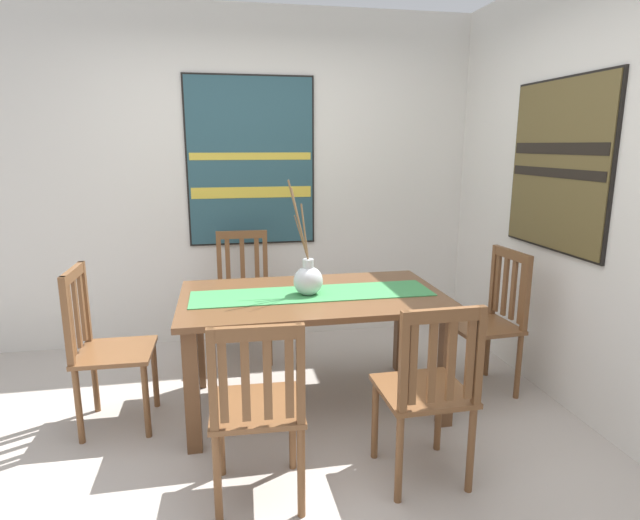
% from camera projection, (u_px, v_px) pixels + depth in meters
% --- Properties ---
extents(ground_plane, '(6.40, 6.40, 0.03)m').
position_uv_depth(ground_plane, '(288.00, 455.00, 2.80)').
color(ground_plane, '#B2A89E').
extents(wall_back, '(6.40, 0.12, 2.70)m').
position_uv_depth(wall_back, '(257.00, 180.00, 4.29)').
color(wall_back, silver).
rests_on(wall_back, ground_plane).
extents(wall_side, '(0.12, 6.40, 2.70)m').
position_uv_depth(wall_side, '(619.00, 198.00, 2.85)').
color(wall_side, silver).
rests_on(wall_side, ground_plane).
extents(dining_table, '(1.61, 0.94, 0.74)m').
position_uv_depth(dining_table, '(313.00, 311.00, 3.20)').
color(dining_table, brown).
rests_on(dining_table, ground_plane).
extents(table_runner, '(1.48, 0.36, 0.01)m').
position_uv_depth(table_runner, '(313.00, 294.00, 3.17)').
color(table_runner, '#388447').
rests_on(table_runner, dining_table).
extents(centerpiece_vase, '(0.21, 0.24, 0.70)m').
position_uv_depth(centerpiece_vase, '(308.00, 279.00, 3.13)').
color(centerpiece_vase, silver).
rests_on(centerpiece_vase, dining_table).
extents(chair_0, '(0.43, 0.43, 0.94)m').
position_uv_depth(chair_0, '(428.00, 389.00, 2.47)').
color(chair_0, brown).
rests_on(chair_0, ground_plane).
extents(chair_1, '(0.43, 0.43, 0.98)m').
position_uv_depth(chair_1, '(244.00, 295.00, 4.00)').
color(chair_1, brown).
rests_on(chair_1, ground_plane).
extents(chair_2, '(0.43, 0.43, 0.96)m').
position_uv_depth(chair_2, '(105.00, 347.00, 2.98)').
color(chair_2, brown).
rests_on(chair_2, ground_plane).
extents(chair_3, '(0.44, 0.44, 0.92)m').
position_uv_depth(chair_3, '(257.00, 407.00, 2.31)').
color(chair_3, brown).
rests_on(chair_3, ground_plane).
extents(chair_4, '(0.45, 0.45, 0.96)m').
position_uv_depth(chair_4, '(490.00, 319.00, 3.44)').
color(chair_4, brown).
rests_on(chair_4, ground_plane).
extents(painting_on_back_wall, '(1.03, 0.05, 1.35)m').
position_uv_depth(painting_on_back_wall, '(251.00, 162.00, 4.18)').
color(painting_on_back_wall, black).
extents(painting_on_side_wall, '(0.05, 0.97, 1.07)m').
position_uv_depth(painting_on_side_wall, '(559.00, 166.00, 3.24)').
color(painting_on_side_wall, black).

